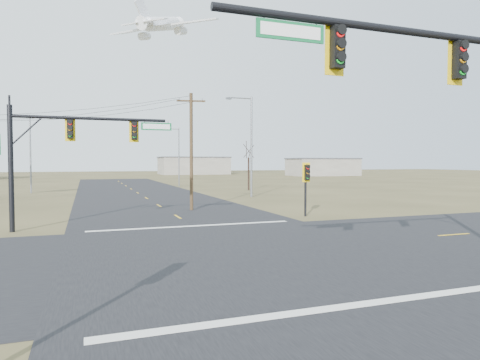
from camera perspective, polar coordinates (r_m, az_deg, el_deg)
name	(u,v)px	position (r m, az deg, el deg)	size (l,w,h in m)	color
ground	(235,252)	(18.30, -0.61, -9.54)	(320.00, 320.00, 0.00)	brown
road_ew	(235,251)	(18.30, -0.61, -9.50)	(160.00, 14.00, 0.02)	black
road_ns	(235,251)	(18.30, -0.61, -9.50)	(14.00, 160.00, 0.02)	black
stop_bar_near	(332,308)	(11.73, 12.12, -16.37)	(12.00, 0.40, 0.01)	silver
stop_bar_far	(193,226)	(25.38, -6.24, -6.10)	(12.00, 0.40, 0.01)	silver
mast_arm_near	(471,95)	(14.21, 28.40, 9.89)	(11.44, 0.42, 7.90)	black
mast_arm_far	(71,141)	(25.83, -21.61, 4.86)	(8.84, 0.41, 6.85)	black
pedestal_signal_ne	(307,176)	(29.88, 8.88, 0.50)	(0.61, 0.52, 3.77)	black
utility_pole_near	(191,150)	(33.52, -6.51, 4.05)	(2.20, 0.56, 9.10)	#49371F
streetlight_a	(249,141)	(46.00, 1.26, 5.24)	(3.01, 0.40, 10.74)	slate
streetlight_b	(178,154)	(66.43, -8.32, 3.50)	(2.52, 0.41, 8.99)	slate
streetlight_c	(32,149)	(57.39, -25.96, 3.68)	(2.61, 0.24, 9.40)	slate
bare_tree_c	(249,149)	(56.96, 1.16, 4.09)	(3.81, 3.81, 6.92)	black
warehouse_mid	(194,166)	(130.61, -6.21, 1.87)	(20.00, 12.00, 5.00)	#9D988B
warehouse_right	(323,167)	(118.73, 10.97, 1.66)	(18.00, 10.00, 4.50)	#9D988B
jet_airliner	(162,24)	(100.08, -10.38, 19.80)	(25.16, 25.20, 12.37)	white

